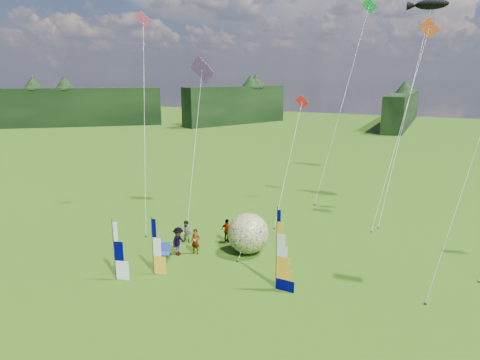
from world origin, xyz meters
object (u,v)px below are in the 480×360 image
at_px(kite_whale, 408,98).
at_px(spectator_c, 178,241).
at_px(side_banner_left, 153,247).
at_px(spectator_d, 227,231).
at_px(spectator_b, 187,232).
at_px(side_banner_far, 114,251).
at_px(spectator_a, 196,241).
at_px(camp_chair, 164,252).
at_px(feather_banner_main, 276,250).
at_px(bol_inflatable, 248,233).

bearing_deg(kite_whale, spectator_c, -136.72).
xyz_separation_m(side_banner_left, spectator_d, (1.62, 6.16, -0.86)).
relative_size(spectator_b, spectator_d, 0.96).
height_order(side_banner_far, spectator_a, side_banner_far).
bearing_deg(spectator_a, spectator_c, -151.24).
relative_size(camp_chair, kite_whale, 0.06).
relative_size(feather_banner_main, kite_whale, 0.24).
relative_size(feather_banner_main, side_banner_left, 1.33).
bearing_deg(feather_banner_main, side_banner_far, -157.24).
distance_m(spectator_b, spectator_d, 2.78).
height_order(spectator_c, kite_whale, kite_whale).
xyz_separation_m(feather_banner_main, side_banner_left, (-7.02, -1.41, -0.55)).
distance_m(bol_inflatable, spectator_a, 3.42).
distance_m(feather_banner_main, spectator_c, 7.49).
xyz_separation_m(side_banner_left, camp_chair, (-0.47, 1.71, -1.11)).
xyz_separation_m(camp_chair, kite_whale, (11.91, 17.69, 8.86)).
bearing_deg(side_banner_far, camp_chair, 57.03).
height_order(side_banner_left, bol_inflatable, side_banner_left).
bearing_deg(feather_banner_main, side_banner_left, -164.53).
bearing_deg(spectator_a, side_banner_left, -107.70).
xyz_separation_m(spectator_d, kite_whale, (9.82, 13.25, 8.61)).
relative_size(spectator_a, spectator_d, 1.01).
bearing_deg(bol_inflatable, side_banner_left, -125.56).
relative_size(side_banner_left, spectator_d, 2.04).
distance_m(bol_inflatable, camp_chair, 5.42).
bearing_deg(spectator_c, spectator_a, -57.40).
distance_m(bol_inflatable, kite_whale, 18.16).
bearing_deg(spectator_c, bol_inflatable, -62.72).
relative_size(spectator_d, camp_chair, 1.43).
xyz_separation_m(side_banner_far, spectator_b, (0.70, 6.31, -0.93)).
bearing_deg(camp_chair, spectator_b, 73.43).
xyz_separation_m(side_banner_far, spectator_d, (3.15, 7.63, -0.89)).
relative_size(side_banner_left, spectator_b, 2.13).
bearing_deg(bol_inflatable, spectator_c, -149.92).
distance_m(spectator_a, spectator_b, 2.00).
xyz_separation_m(bol_inflatable, spectator_c, (-3.87, -2.24, -0.40)).
bearing_deg(spectator_d, spectator_a, 82.81).
xyz_separation_m(spectator_a, spectator_b, (-1.52, 1.31, -0.04)).
xyz_separation_m(feather_banner_main, spectator_d, (-5.40, 4.75, -1.42)).
distance_m(bol_inflatable, spectator_c, 4.49).
xyz_separation_m(bol_inflatable, spectator_a, (-2.98, -1.61, -0.49)).
relative_size(bol_inflatable, spectator_c, 1.43).
height_order(bol_inflatable, spectator_b, bol_inflatable).
bearing_deg(feather_banner_main, camp_chair, -178.21).
distance_m(side_banner_left, spectator_d, 6.42).
bearing_deg(spectator_a, spectator_d, 63.91).
relative_size(side_banner_left, spectator_c, 1.82).
bearing_deg(side_banner_left, bol_inflatable, 40.06).
bearing_deg(kite_whale, spectator_b, -141.63).
bearing_deg(kite_whale, feather_banner_main, -115.34).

